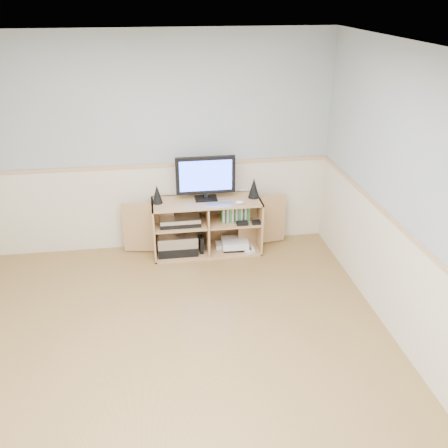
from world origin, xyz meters
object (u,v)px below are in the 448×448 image
at_px(keyboard, 219,205).
at_px(game_consoles, 234,244).
at_px(monitor, 206,177).
at_px(media_cabinet, 206,224).

distance_m(keyboard, game_consoles, 0.63).
height_order(monitor, keyboard, monitor).
height_order(media_cabinet, keyboard, keyboard).
bearing_deg(monitor, game_consoles, -10.65).
xyz_separation_m(keyboard, game_consoles, (0.20, 0.13, -0.59)).
xyz_separation_m(media_cabinet, keyboard, (0.13, -0.20, 0.32)).
bearing_deg(keyboard, game_consoles, 35.84).
relative_size(media_cabinet, game_consoles, 4.35).
height_order(media_cabinet, monitor, monitor).
xyz_separation_m(media_cabinet, monitor, (0.00, -0.01, 0.60)).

